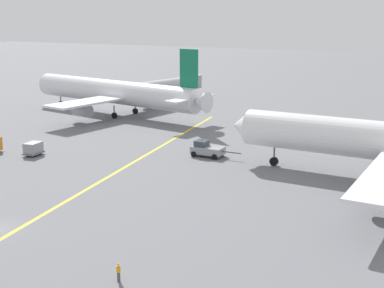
{
  "coord_description": "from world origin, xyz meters",
  "views": [
    {
      "loc": [
        43.36,
        -38.5,
        22.53
      ],
      "look_at": [
        8.66,
        29.75,
        4.0
      ],
      "focal_mm": 50.57,
      "sensor_mm": 36.0,
      "label": 1
    }
  ],
  "objects_px": {
    "airliner_at_gate_left": "(115,92)",
    "gse_container_dolly_flat": "(33,148)",
    "jet_bridge": "(175,84)",
    "pushback_tug": "(207,149)",
    "ground_crew_marshaller_foreground": "(118,272)"
  },
  "relations": [
    {
      "from": "pushback_tug",
      "to": "ground_crew_marshaller_foreground",
      "type": "height_order",
      "value": "pushback_tug"
    },
    {
      "from": "airliner_at_gate_left",
      "to": "jet_bridge",
      "type": "height_order",
      "value": "airliner_at_gate_left"
    },
    {
      "from": "airliner_at_gate_left",
      "to": "gse_container_dolly_flat",
      "type": "height_order",
      "value": "airliner_at_gate_left"
    },
    {
      "from": "jet_bridge",
      "to": "gse_container_dolly_flat",
      "type": "bearing_deg",
      "value": -82.36
    },
    {
      "from": "airliner_at_gate_left",
      "to": "pushback_tug",
      "type": "height_order",
      "value": "airliner_at_gate_left"
    },
    {
      "from": "ground_crew_marshaller_foreground",
      "to": "jet_bridge",
      "type": "bearing_deg",
      "value": 116.05
    },
    {
      "from": "gse_container_dolly_flat",
      "to": "jet_bridge",
      "type": "relative_size",
      "value": 0.15
    },
    {
      "from": "pushback_tug",
      "to": "jet_bridge",
      "type": "height_order",
      "value": "jet_bridge"
    },
    {
      "from": "airliner_at_gate_left",
      "to": "gse_container_dolly_flat",
      "type": "bearing_deg",
      "value": -76.1
    },
    {
      "from": "pushback_tug",
      "to": "jet_bridge",
      "type": "bearing_deg",
      "value": 123.64
    },
    {
      "from": "airliner_at_gate_left",
      "to": "jet_bridge",
      "type": "relative_size",
      "value": 2.29
    },
    {
      "from": "gse_container_dolly_flat",
      "to": "ground_crew_marshaller_foreground",
      "type": "bearing_deg",
      "value": -38.43
    },
    {
      "from": "airliner_at_gate_left",
      "to": "ground_crew_marshaller_foreground",
      "type": "xyz_separation_m",
      "value": [
        45.67,
        -65.41,
        -4.25
      ]
    },
    {
      "from": "gse_container_dolly_flat",
      "to": "ground_crew_marshaller_foreground",
      "type": "xyz_separation_m",
      "value": [
        36.69,
        -29.11,
        -0.29
      ]
    },
    {
      "from": "airliner_at_gate_left",
      "to": "ground_crew_marshaller_foreground",
      "type": "height_order",
      "value": "airliner_at_gate_left"
    }
  ]
}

